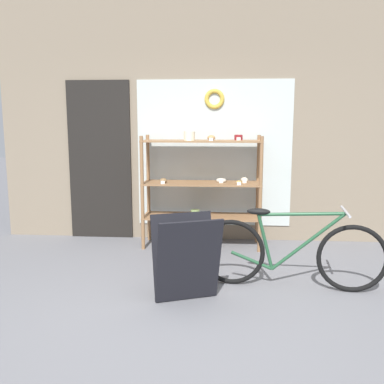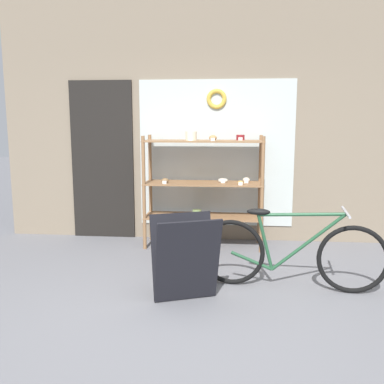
{
  "view_description": "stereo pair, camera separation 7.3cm",
  "coord_description": "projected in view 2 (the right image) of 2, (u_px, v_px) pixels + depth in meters",
  "views": [
    {
      "loc": [
        0.34,
        -3.07,
        1.57
      ],
      "look_at": [
        0.03,
        1.0,
        0.89
      ],
      "focal_mm": 40.0,
      "sensor_mm": 36.0,
      "label": 1
    },
    {
      "loc": [
        0.41,
        -3.06,
        1.57
      ],
      "look_at": [
        0.03,
        1.0,
        0.89
      ],
      "focal_mm": 40.0,
      "sensor_mm": 36.0,
      "label": 2
    }
  ],
  "objects": [
    {
      "name": "storefront_facade",
      "position": [
        199.0,
        93.0,
        5.52
      ],
      "size": [
        5.29,
        0.13,
        3.98
      ],
      "color": "gray",
      "rests_on": "ground_plane"
    },
    {
      "name": "bicycle",
      "position": [
        290.0,
        253.0,
        4.01
      ],
      "size": [
        1.75,
        0.46,
        0.77
      ],
      "rotation": [
        0.0,
        0.0,
        -0.11
      ],
      "color": "black",
      "rests_on": "ground_plane"
    },
    {
      "name": "ground_plane",
      "position": [
        176.0,
        327.0,
        3.31
      ],
      "size": [
        30.0,
        30.0,
        0.0
      ],
      "primitive_type": "plane",
      "color": "slate"
    },
    {
      "name": "sandwich_board",
      "position": [
        185.0,
        258.0,
        3.76
      ],
      "size": [
        0.66,
        0.56,
        0.75
      ],
      "rotation": [
        0.0,
        0.0,
        0.37
      ],
      "color": "black",
      "rests_on": "ground_plane"
    },
    {
      "name": "display_case",
      "position": [
        204.0,
        181.0,
        5.33
      ],
      "size": [
        1.47,
        0.46,
        1.45
      ],
      "color": "#8E6642",
      "rests_on": "ground_plane"
    }
  ]
}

